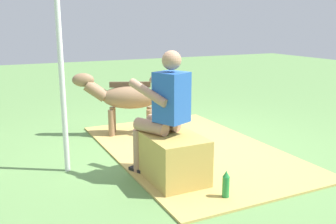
{
  "coord_description": "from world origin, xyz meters",
  "views": [
    {
      "loc": [
        -4.4,
        2.34,
        1.66
      ],
      "look_at": [
        -0.17,
        0.28,
        0.55
      ],
      "focal_mm": 40.72,
      "sensor_mm": 36.0,
      "label": 1
    }
  ],
  "objects_px": {
    "hay_bale": "(173,159)",
    "soda_bottle": "(226,185)",
    "tent_pole_left": "(61,73)",
    "person_seated": "(163,108)",
    "pony_standing": "(124,98)"
  },
  "relations": [
    {
      "from": "person_seated",
      "to": "pony_standing",
      "type": "height_order",
      "value": "person_seated"
    },
    {
      "from": "hay_bale",
      "to": "soda_bottle",
      "type": "xyz_separation_m",
      "value": [
        -0.6,
        -0.26,
        -0.11
      ]
    },
    {
      "from": "hay_bale",
      "to": "person_seated",
      "type": "relative_size",
      "value": 0.53
    },
    {
      "from": "person_seated",
      "to": "soda_bottle",
      "type": "bearing_deg",
      "value": -157.96
    },
    {
      "from": "person_seated",
      "to": "tent_pole_left",
      "type": "bearing_deg",
      "value": 54.8
    },
    {
      "from": "hay_bale",
      "to": "soda_bottle",
      "type": "relative_size",
      "value": 2.49
    },
    {
      "from": "soda_bottle",
      "to": "person_seated",
      "type": "bearing_deg",
      "value": 22.04
    },
    {
      "from": "tent_pole_left",
      "to": "person_seated",
      "type": "bearing_deg",
      "value": -125.2
    },
    {
      "from": "pony_standing",
      "to": "soda_bottle",
      "type": "xyz_separation_m",
      "value": [
        -2.44,
        -0.14,
        -0.43
      ]
    },
    {
      "from": "pony_standing",
      "to": "tent_pole_left",
      "type": "xyz_separation_m",
      "value": [
        -1.04,
        1.07,
        0.56
      ]
    },
    {
      "from": "soda_bottle",
      "to": "tent_pole_left",
      "type": "xyz_separation_m",
      "value": [
        1.4,
        1.22,
        0.99
      ]
    },
    {
      "from": "hay_bale",
      "to": "person_seated",
      "type": "bearing_deg",
      "value": 16.75
    },
    {
      "from": "hay_bale",
      "to": "pony_standing",
      "type": "height_order",
      "value": "pony_standing"
    },
    {
      "from": "hay_bale",
      "to": "pony_standing",
      "type": "distance_m",
      "value": 1.87
    },
    {
      "from": "hay_bale",
      "to": "person_seated",
      "type": "height_order",
      "value": "person_seated"
    }
  ]
}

